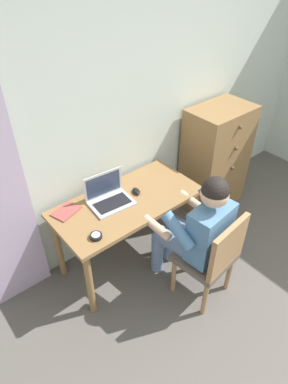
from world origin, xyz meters
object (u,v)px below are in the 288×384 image
(person_seated, at_px, (196,227))
(desk_clock, at_px, (96,236))
(dresser, at_px, (215,159))
(laptop, at_px, (109,197))
(notebook_pad, at_px, (66,211))
(desk, at_px, (127,210))
(computer_mouse, at_px, (136,191))
(chair, at_px, (213,256))

(person_seated, relative_size, desk_clock, 13.09)
(dresser, distance_m, laptop, 1.38)
(person_seated, xyz_separation_m, notebook_pad, (-0.71, 0.75, 0.06))
(laptop, height_order, desk_clock, laptop)
(desk, height_order, notebook_pad, notebook_pad)
(desk, bearing_deg, desk_clock, -155.67)
(laptop, distance_m, notebook_pad, 0.36)
(desk_clock, distance_m, notebook_pad, 0.39)
(dresser, relative_size, laptop, 3.16)
(desk, xyz_separation_m, laptop, (-0.12, 0.08, 0.15))
(desk_clock, bearing_deg, computer_mouse, 22.28)
(desk, relative_size, person_seated, 1.05)
(notebook_pad, bearing_deg, laptop, -36.06)
(computer_mouse, bearing_deg, desk, -148.21)
(notebook_pad, bearing_deg, dresser, -20.66)
(dresser, relative_size, desk_clock, 12.67)
(desk, xyz_separation_m, dresser, (1.24, 0.10, -0.04))
(desk, distance_m, notebook_pad, 0.51)
(laptop, height_order, computer_mouse, laptop)
(dresser, distance_m, computer_mouse, 1.13)
(computer_mouse, height_order, notebook_pad, computer_mouse)
(desk, relative_size, dresser, 1.09)
(dresser, xyz_separation_m, laptop, (-1.36, -0.02, 0.19))
(person_seated, xyz_separation_m, laptop, (-0.37, 0.64, 0.10))
(dresser, relative_size, notebook_pad, 5.43)
(chair, height_order, person_seated, person_seated)
(chair, distance_m, notebook_pad, 1.20)
(desk, height_order, desk_clock, desk_clock)
(desk_clock, xyz_separation_m, notebook_pad, (-0.03, 0.39, -0.01))
(desk, bearing_deg, notebook_pad, 156.62)
(computer_mouse, xyz_separation_m, notebook_pad, (-0.58, 0.16, -0.01))
(dresser, distance_m, chair, 1.29)
(computer_mouse, bearing_deg, desk_clock, -140.75)
(desk, distance_m, person_seated, 0.61)
(computer_mouse, bearing_deg, chair, -62.56)
(chair, height_order, desk_clock, chair)
(chair, xyz_separation_m, computer_mouse, (-0.14, 0.77, 0.25))
(laptop, bearing_deg, desk_clock, -138.08)
(desk, bearing_deg, computer_mouse, 14.81)
(person_seated, bearing_deg, desk_clock, 152.19)
(desk_clock, bearing_deg, desk, 24.33)
(person_seated, xyz_separation_m, desk_clock, (-0.68, 0.36, 0.07))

